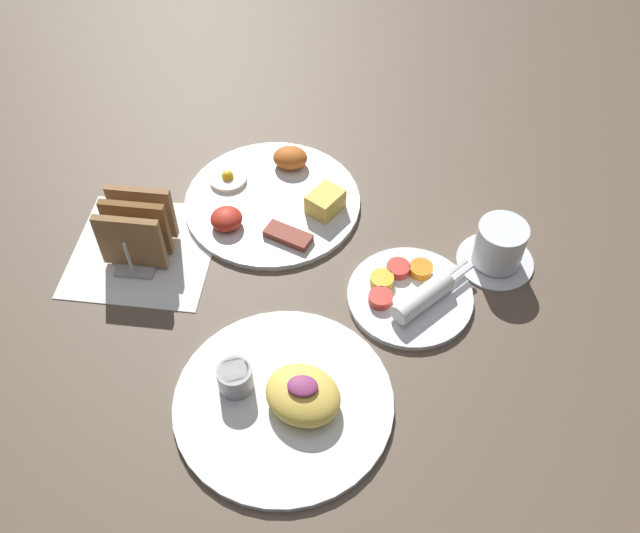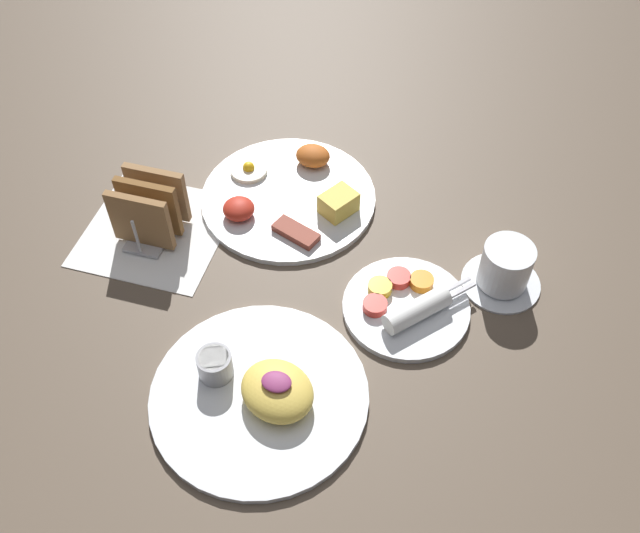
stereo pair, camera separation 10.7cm
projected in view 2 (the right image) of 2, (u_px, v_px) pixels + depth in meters
The scene contains 7 objects.
ground_plane at pixel (270, 283), 1.09m from camera, with size 3.00×3.00×0.00m, color brown.
napkin_flat at pixel (155, 230), 1.16m from camera, with size 0.22×0.22×0.00m.
plate_breakfast at pixel (290, 195), 1.20m from camera, with size 0.29×0.29×0.05m.
plate_condiments at pixel (407, 305), 1.05m from camera, with size 0.19×0.19×0.04m.
plate_foreground at pixel (261, 392), 0.95m from camera, with size 0.30×0.30×0.06m.
toast_rack at pixel (150, 209), 1.12m from camera, with size 0.10×0.12×0.10m.
coffee_cup at pixel (505, 268), 1.06m from camera, with size 0.12×0.12×0.08m.
Camera 2 is at (0.26, -0.63, 0.85)m, focal length 40.00 mm.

